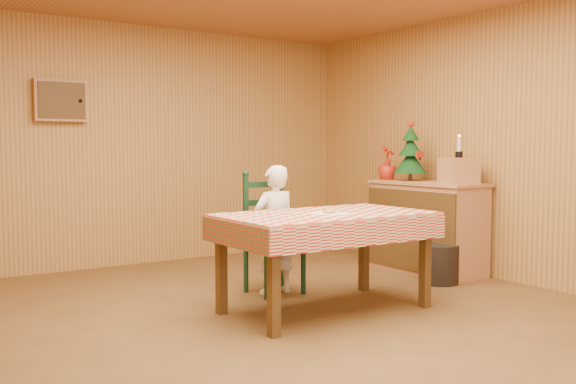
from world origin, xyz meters
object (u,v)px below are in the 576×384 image
object	(u,v)px
seated_child	(274,230)
storage_bin	(439,264)
crate	(459,171)
dining_table	(325,224)
ladder_chair	(271,235)
shelf_unit	(427,227)
christmas_tree	(411,154)

from	to	relation	value
seated_child	storage_bin	size ratio (longest dim) A/B	3.06
storage_bin	seated_child	bearing A→B (deg)	160.57
crate	dining_table	bearing A→B (deg)	-171.84
ladder_chair	crate	distance (m)	1.98
ladder_chair	storage_bin	distance (m)	1.64
crate	storage_bin	distance (m)	0.93
shelf_unit	crate	bearing A→B (deg)	-88.77
seated_child	crate	world-z (taller)	crate
seated_child	crate	bearing A→B (deg)	165.61
seated_child	christmas_tree	size ratio (longest dim) A/B	1.81
seated_child	shelf_unit	xyz separation A→B (m)	(1.82, -0.07, -0.10)
crate	storage_bin	bearing A→B (deg)	-169.19
dining_table	storage_bin	bearing A→B (deg)	7.58
ladder_chair	shelf_unit	bearing A→B (deg)	-3.95
storage_bin	shelf_unit	bearing A→B (deg)	55.76
shelf_unit	crate	xyz separation A→B (m)	(0.01, -0.40, 0.59)
shelf_unit	ladder_chair	bearing A→B (deg)	176.05
ladder_chair	christmas_tree	world-z (taller)	christmas_tree
dining_table	storage_bin	world-z (taller)	dining_table
ladder_chair	seated_child	bearing A→B (deg)	-90.00
ladder_chair	shelf_unit	xyz separation A→B (m)	(1.82, -0.13, -0.04)
seated_child	storage_bin	distance (m)	1.64
christmas_tree	dining_table	bearing A→B (deg)	-153.47
crate	shelf_unit	bearing A→B (deg)	91.23
ladder_chair	crate	xyz separation A→B (m)	(1.83, -0.53, 0.55)
dining_table	crate	size ratio (longest dim) A/B	5.52
dining_table	crate	distance (m)	1.88
christmas_tree	seated_child	bearing A→B (deg)	-174.33
shelf_unit	storage_bin	world-z (taller)	shelf_unit
seated_child	christmas_tree	distance (m)	1.95
ladder_chair	dining_table	bearing A→B (deg)	-90.00
ladder_chair	storage_bin	size ratio (longest dim) A/B	2.94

